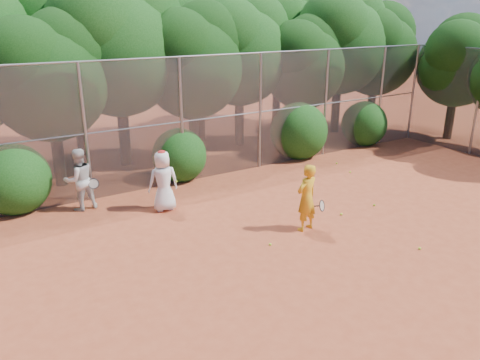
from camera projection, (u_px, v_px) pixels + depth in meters
ground at (331, 246)px, 11.14m from camera, size 80.00×80.00×0.00m
fence_back at (206, 117)px, 15.20m from camera, size 20.05×0.09×4.03m
fence_side at (478, 102)px, 17.82m from camera, size 0.09×6.09×4.03m
tree_2 at (49, 72)px, 14.00m from camera, size 3.99×3.47×5.47m
tree_3 at (118, 40)px, 15.78m from camera, size 4.89×4.26×6.70m
tree_4 at (192, 57)px, 16.75m from camera, size 4.19×3.64×5.73m
tree_5 at (240, 45)px, 18.54m from camera, size 4.51×3.92×6.17m
tree_6 at (304, 59)px, 19.17m from camera, size 3.86×3.36×5.29m
tree_7 at (341, 36)px, 20.63m from camera, size 4.77×4.14×6.53m
tree_8 at (377, 46)px, 21.53m from camera, size 4.25×3.70×5.82m
tree_10 at (71, 31)px, 16.97m from camera, size 5.15×4.48×7.06m
tree_11 at (199, 41)px, 19.29m from camera, size 4.64×4.03×6.35m
tree_12 at (279, 30)px, 21.89m from camera, size 5.02×4.37×6.88m
tree_13 at (459, 58)px, 19.70m from camera, size 3.86×3.36×5.29m
bush_0 at (13, 176)px, 12.87m from camera, size 2.00×2.00×2.00m
bush_1 at (179, 153)px, 15.39m from camera, size 1.80×1.80×1.80m
bush_2 at (299, 128)px, 17.80m from camera, size 2.20×2.20×2.20m
bush_3 at (364, 122)px, 19.59m from camera, size 1.90×1.90×1.90m
player_yellow at (307, 198)px, 11.70m from camera, size 0.86×0.58×1.75m
player_teen at (163, 181)px, 12.91m from camera, size 0.89×0.64×1.74m
player_white at (79, 180)px, 12.96m from camera, size 0.94×0.79×1.77m
ball_0 at (341, 214)px, 12.82m from camera, size 0.07×0.07×0.07m
ball_1 at (350, 172)px, 16.24m from camera, size 0.07×0.07×0.07m
ball_2 at (420, 248)px, 10.95m from camera, size 0.07×0.07×0.07m
ball_3 at (374, 205)px, 13.43m from camera, size 0.07×0.07×0.07m
ball_4 at (270, 244)px, 11.14m from camera, size 0.07×0.07×0.07m
ball_5 at (337, 163)px, 17.19m from camera, size 0.07×0.07×0.07m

